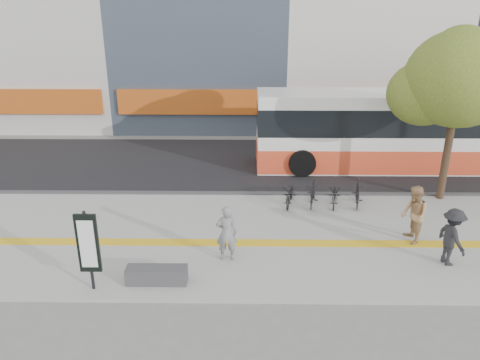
{
  "coord_description": "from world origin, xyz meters",
  "views": [
    {
      "loc": [
        -0.26,
        -11.45,
        6.86
      ],
      "look_at": [
        -0.45,
        2.0,
        1.79
      ],
      "focal_mm": 33.88,
      "sensor_mm": 36.0,
      "label": 1
    }
  ],
  "objects_px": {
    "street_tree": "(457,81)",
    "pedestrian_tan": "(414,215)",
    "seated_woman": "(227,233)",
    "pedestrian_dark": "(452,237)",
    "bus": "(399,133)",
    "signboard": "(88,245)",
    "bench": "(157,275)"
  },
  "relations": [
    {
      "from": "signboard",
      "to": "bus",
      "type": "xyz_separation_m",
      "value": [
        10.86,
        10.01,
        0.3
      ]
    },
    {
      "from": "bus",
      "to": "pedestrian_dark",
      "type": "bearing_deg",
      "value": -97.67
    },
    {
      "from": "bus",
      "to": "seated_woman",
      "type": "bearing_deg",
      "value": -131.42
    },
    {
      "from": "seated_woman",
      "to": "street_tree",
      "type": "bearing_deg",
      "value": -151.1
    },
    {
      "from": "pedestrian_tan",
      "to": "seated_woman",
      "type": "bearing_deg",
      "value": -80.1
    },
    {
      "from": "signboard",
      "to": "pedestrian_dark",
      "type": "relative_size",
      "value": 1.31
    },
    {
      "from": "signboard",
      "to": "pedestrian_tan",
      "type": "distance_m",
      "value": 9.48
    },
    {
      "from": "street_tree",
      "to": "pedestrian_tan",
      "type": "distance_m",
      "value": 5.56
    },
    {
      "from": "bus",
      "to": "pedestrian_dark",
      "type": "distance_m",
      "value": 8.74
    },
    {
      "from": "bench",
      "to": "signboard",
      "type": "bearing_deg",
      "value": -169.19
    },
    {
      "from": "street_tree",
      "to": "bus",
      "type": "distance_m",
      "value": 4.68
    },
    {
      "from": "bench",
      "to": "signboard",
      "type": "relative_size",
      "value": 0.73
    },
    {
      "from": "pedestrian_tan",
      "to": "pedestrian_dark",
      "type": "xyz_separation_m",
      "value": [
        0.62,
        -1.3,
        -0.07
      ]
    },
    {
      "from": "pedestrian_dark",
      "to": "seated_woman",
      "type": "bearing_deg",
      "value": 76.97
    },
    {
      "from": "bench",
      "to": "pedestrian_tan",
      "type": "distance_m",
      "value": 7.88
    },
    {
      "from": "pedestrian_dark",
      "to": "street_tree",
      "type": "bearing_deg",
      "value": -30.27
    },
    {
      "from": "street_tree",
      "to": "bus",
      "type": "bearing_deg",
      "value": 97.98
    },
    {
      "from": "seated_woman",
      "to": "pedestrian_dark",
      "type": "xyz_separation_m",
      "value": [
        6.3,
        -0.16,
        0.01
      ]
    },
    {
      "from": "bus",
      "to": "pedestrian_tan",
      "type": "height_order",
      "value": "bus"
    },
    {
      "from": "signboard",
      "to": "pedestrian_dark",
      "type": "height_order",
      "value": "signboard"
    },
    {
      "from": "bench",
      "to": "signboard",
      "type": "xyz_separation_m",
      "value": [
        -1.6,
        -0.31,
        1.06
      ]
    },
    {
      "from": "bench",
      "to": "pedestrian_dark",
      "type": "bearing_deg",
      "value": 7.55
    },
    {
      "from": "seated_woman",
      "to": "pedestrian_tan",
      "type": "xyz_separation_m",
      "value": [
        5.68,
        1.14,
        0.08
      ]
    },
    {
      "from": "bus",
      "to": "seated_woman",
      "type": "height_order",
      "value": "bus"
    },
    {
      "from": "seated_woman",
      "to": "pedestrian_dark",
      "type": "distance_m",
      "value": 6.3
    },
    {
      "from": "bench",
      "to": "pedestrian_dark",
      "type": "height_order",
      "value": "pedestrian_dark"
    },
    {
      "from": "street_tree",
      "to": "pedestrian_dark",
      "type": "relative_size",
      "value": 3.75
    },
    {
      "from": "bus",
      "to": "pedestrian_dark",
      "type": "xyz_separation_m",
      "value": [
        -1.16,
        -8.63,
        -0.75
      ]
    },
    {
      "from": "signboard",
      "to": "seated_woman",
      "type": "xyz_separation_m",
      "value": [
        3.4,
        1.54,
        -0.45
      ]
    },
    {
      "from": "seated_woman",
      "to": "bus",
      "type": "bearing_deg",
      "value": -133.46
    },
    {
      "from": "signboard",
      "to": "street_tree",
      "type": "xyz_separation_m",
      "value": [
        11.38,
        6.33,
        3.15
      ]
    },
    {
      "from": "street_tree",
      "to": "pedestrian_tan",
      "type": "height_order",
      "value": "street_tree"
    }
  ]
}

